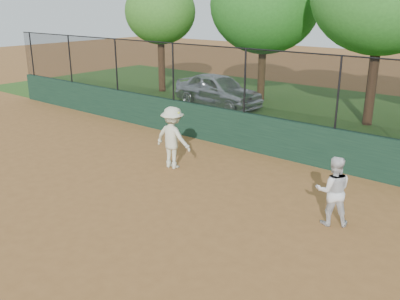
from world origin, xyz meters
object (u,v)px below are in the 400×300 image
Objects in this scene: player_second at (333,191)px; player_main at (173,138)px; parked_car at (218,90)px; tree_0 at (160,12)px; tree_1 at (264,5)px.

player_second is 4.94m from player_main.
player_second reaches higher than parked_car.
tree_0 reaches higher than player_main.
player_main is at bearing -145.80° from parked_car.
player_main is at bearing -72.80° from tree_1.
tree_1 is (-2.92, 9.44, 3.53)m from player_main.
tree_1 reaches higher than parked_car.
parked_car is 8.13m from player_main.
parked_car is 11.58m from player_second.
player_main reaches higher than parked_car.
parked_car is 4.40m from tree_1.
tree_0 reaches higher than player_second.
tree_0 is at bearing 135.27° from player_main.
parked_car is 0.66× the size of tree_1.
tree_0 is at bearing -64.33° from player_second.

